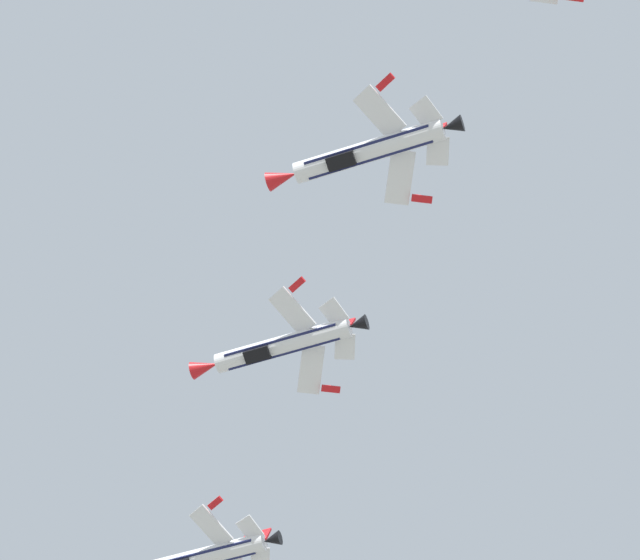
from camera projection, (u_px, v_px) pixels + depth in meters
The scene contains 3 objects.
fighter_jet_left_wing at pixel (200, 558), 138.87m from camera, with size 15.95×9.65×5.22m.
fighter_jet_right_wing at pixel (280, 346), 128.80m from camera, with size 15.95×9.56×5.28m.
fighter_jet_left_outer at pixel (365, 152), 117.10m from camera, with size 15.95×9.70×5.18m.
Camera 1 is at (-4.34, -5.42, 1.56)m, focal length 85.15 mm.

